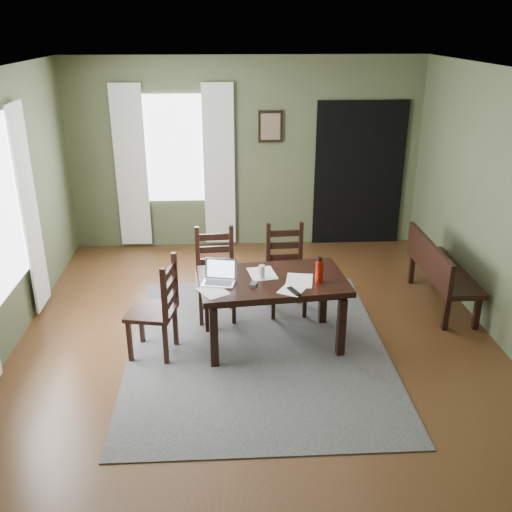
{
  "coord_description": "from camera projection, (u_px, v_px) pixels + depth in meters",
  "views": [
    {
      "loc": [
        -0.3,
        -5.04,
        3.11
      ],
      "look_at": [
        0.0,
        0.3,
        0.9
      ],
      "focal_mm": 40.0,
      "sensor_mm": 36.0,
      "label": 1
    }
  ],
  "objects": [
    {
      "name": "ground",
      "position": [
        258.0,
        348.0,
        5.86
      ],
      "size": [
        5.0,
        6.0,
        0.01
      ],
      "color": "#492C16"
    },
    {
      "name": "room_shell",
      "position": [
        258.0,
        177.0,
        5.17
      ],
      "size": [
        5.02,
        6.02,
        2.71
      ],
      "color": "#4C5638",
      "rests_on": "ground"
    },
    {
      "name": "rug",
      "position": [
        258.0,
        347.0,
        5.85
      ],
      "size": [
        2.6,
        3.2,
        0.01
      ],
      "color": "#464646",
      "rests_on": "ground"
    },
    {
      "name": "dining_table",
      "position": [
        273.0,
        287.0,
        5.71
      ],
      "size": [
        1.53,
        1.02,
        0.73
      ],
      "rotation": [
        0.0,
        0.0,
        0.1
      ],
      "color": "black",
      "rests_on": "rug"
    },
    {
      "name": "chair_end",
      "position": [
        157.0,
        309.0,
        5.57
      ],
      "size": [
        0.52,
        0.52,
        1.02
      ],
      "rotation": [
        0.0,
        0.0,
        -1.76
      ],
      "color": "black",
      "rests_on": "rug"
    },
    {
      "name": "chair_back_left",
      "position": [
        216.0,
        275.0,
        6.33
      ],
      "size": [
        0.47,
        0.47,
        1.01
      ],
      "rotation": [
        0.0,
        0.0,
        0.06
      ],
      "color": "black",
      "rests_on": "rug"
    },
    {
      "name": "chair_back_right",
      "position": [
        286.0,
        270.0,
        6.46
      ],
      "size": [
        0.47,
        0.47,
        1.0
      ],
      "rotation": [
        0.0,
        0.0,
        0.06
      ],
      "color": "black",
      "rests_on": "rug"
    },
    {
      "name": "bench",
      "position": [
        439.0,
        267.0,
        6.59
      ],
      "size": [
        0.45,
        1.4,
        0.79
      ],
      "rotation": [
        0.0,
        0.0,
        1.57
      ],
      "color": "black",
      "rests_on": "ground"
    },
    {
      "name": "laptop",
      "position": [
        220.0,
        276.0,
        5.58
      ],
      "size": [
        0.36,
        0.31,
        0.21
      ],
      "rotation": [
        0.0,
        0.0,
        -0.21
      ],
      "color": "#B7B7BC",
      "rests_on": "dining_table"
    },
    {
      "name": "computer_mouse",
      "position": [
        254.0,
        284.0,
        5.5
      ],
      "size": [
        0.08,
        0.11,
        0.03
      ],
      "primitive_type": "cube",
      "rotation": [
        0.0,
        0.0,
        -0.25
      ],
      "color": "#3F3F42",
      "rests_on": "dining_table"
    },
    {
      "name": "tv_remote",
      "position": [
        294.0,
        291.0,
        5.38
      ],
      "size": [
        0.12,
        0.19,
        0.02
      ],
      "primitive_type": "cube",
      "rotation": [
        0.0,
        0.0,
        0.4
      ],
      "color": "black",
      "rests_on": "dining_table"
    },
    {
      "name": "drinking_glass",
      "position": [
        262.0,
        272.0,
        5.65
      ],
      "size": [
        0.08,
        0.08,
        0.14
      ],
      "primitive_type": "cylinder",
      "rotation": [
        0.0,
        0.0,
        -0.24
      ],
      "color": "silver",
      "rests_on": "dining_table"
    },
    {
      "name": "water_bottle",
      "position": [
        319.0,
        271.0,
        5.55
      ],
      "size": [
        0.1,
        0.1,
        0.26
      ],
      "rotation": [
        0.0,
        0.0,
        -0.42
      ],
      "color": "#AC1C0D",
      "rests_on": "dining_table"
    },
    {
      "name": "paper_a",
      "position": [
        213.0,
        291.0,
        5.4
      ],
      "size": [
        0.34,
        0.37,
        0.0
      ],
      "primitive_type": "cube",
      "rotation": [
        0.0,
        0.0,
        0.54
      ],
      "color": "white",
      "rests_on": "dining_table"
    },
    {
      "name": "paper_b",
      "position": [
        293.0,
        289.0,
        5.44
      ],
      "size": [
        0.33,
        0.35,
        0.0
      ],
      "primitive_type": "cube",
      "rotation": [
        0.0,
        0.0,
        -0.52
      ],
      "color": "white",
      "rests_on": "dining_table"
    },
    {
      "name": "paper_c",
      "position": [
        262.0,
        273.0,
        5.78
      ],
      "size": [
        0.31,
        0.37,
        0.0
      ],
      "primitive_type": "cube",
      "rotation": [
        0.0,
        0.0,
        0.17
      ],
      "color": "white",
      "rests_on": "dining_table"
    },
    {
      "name": "paper_d",
      "position": [
        299.0,
        280.0,
        5.63
      ],
      "size": [
        0.31,
        0.38,
        0.0
      ],
      "primitive_type": "cube",
      "rotation": [
        0.0,
        0.0,
        -0.18
      ],
      "color": "white",
      "rests_on": "dining_table"
    },
    {
      "name": "window_back",
      "position": [
        174.0,
        149.0,
        7.99
      ],
      "size": [
        1.0,
        0.01,
        1.5
      ],
      "color": "white",
      "rests_on": "ground"
    },
    {
      "name": "curtain_left_far",
      "position": [
        29.0,
        210.0,
        6.21
      ],
      "size": [
        0.03,
        0.48,
        2.3
      ],
      "color": "silver",
      "rests_on": "ground"
    },
    {
      "name": "curtain_back_left",
      "position": [
        131.0,
        168.0,
        8.03
      ],
      "size": [
        0.44,
        0.03,
        2.3
      ],
      "color": "silver",
      "rests_on": "ground"
    },
    {
      "name": "curtain_back_right",
      "position": [
        219.0,
        166.0,
        8.09
      ],
      "size": [
        0.44,
        0.03,
        2.3
      ],
      "color": "silver",
      "rests_on": "ground"
    },
    {
      "name": "framed_picture",
      "position": [
        270.0,
        126.0,
        7.95
      ],
      "size": [
        0.34,
        0.03,
        0.44
      ],
      "color": "black",
      "rests_on": "ground"
    },
    {
      "name": "doorway_back",
      "position": [
        359.0,
        174.0,
        8.28
      ],
      "size": [
        1.3,
        0.03,
        2.1
      ],
      "color": "black",
      "rests_on": "ground"
    }
  ]
}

